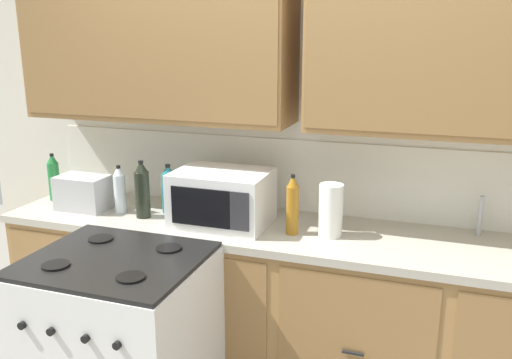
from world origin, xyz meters
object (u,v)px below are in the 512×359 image
Objects in this scene: bottle_dark at (142,190)px; bottle_clear at (120,190)px; stove_range at (121,353)px; microwave at (222,198)px; toaster at (83,193)px; paper_towel_roll at (331,210)px; bottle_green at (54,177)px; bottle_teal at (169,189)px; bottle_amber at (292,205)px.

bottle_dark is 1.17× the size of bottle_clear.
microwave is at bearing 65.60° from stove_range.
paper_towel_roll is at bearing 1.43° from toaster.
microwave and bottle_green have the same top height.
bottle_dark reaches higher than bottle_teal.
paper_towel_roll reaches higher than toaster.
toaster is at bearing 177.91° from bottle_dark.
paper_towel_roll is (0.56, 0.01, -0.01)m from microwave.
stove_range is at bearing -59.91° from bottle_clear.
stove_range is 1.22m from bottle_green.
bottle_clear is (0.23, 0.01, 0.03)m from toaster.
stove_range is 0.89m from bottle_teal.
bottle_teal is at bearing 167.48° from microwave.
microwave is 1.85× the size of paper_towel_roll.
bottle_clear reaches higher than stove_range.
bottle_dark is (-0.44, -0.04, 0.01)m from microwave.
bottle_dark is 1.15× the size of bottle_teal.
paper_towel_roll is 0.93× the size of bottle_green.
stove_range is at bearing -144.21° from paper_towel_roll.
paper_towel_roll is 1.01m from bottle_dark.
stove_range is 3.05× the size of bottle_dark.
microwave reaches higher than stove_range.
bottle_dark reaches higher than stove_range.
stove_range is 1.98× the size of microwave.
bottle_green reaches higher than stove_range.
toaster is (-0.56, 0.56, 0.55)m from stove_range.
microwave is 0.38m from bottle_amber.
bottle_amber is (0.98, -0.01, 0.02)m from bottle_clear.
bottle_amber is at bearing 1.01° from bottle_dark.
bottle_clear is (-0.16, 0.03, -0.02)m from bottle_dark.
toaster is 1.21m from bottle_amber.
bottle_teal is (-0.08, 0.67, 0.59)m from stove_range.
bottle_teal is (-0.91, 0.07, 0.00)m from paper_towel_roll.
toaster is 0.49m from bottle_teal.
stove_range is 0.84m from bottle_dark.
paper_towel_roll reaches higher than stove_range.
bottle_clear is 0.88× the size of bottle_amber.
bottle_dark reaches higher than toaster.
bottle_teal is at bearing 0.74° from bottle_green.
paper_towel_roll is (0.83, 0.60, 0.59)m from stove_range.
bottle_dark reaches higher than bottle_green.
bottle_clear reaches higher than toaster.
paper_towel_roll is at bearing 1.01° from microwave.
bottle_clear is 0.27m from bottle_teal.
microwave is 1.71× the size of bottle_green.
toaster reaches higher than stove_range.
bottle_amber is 1.08× the size of bottle_green.
bottle_green is (-1.10, 0.07, -0.00)m from microwave.
stove_range is at bearing -114.40° from microwave.
bottle_amber is 1.48m from bottle_green.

